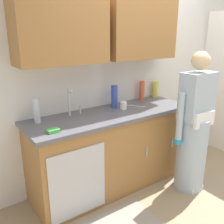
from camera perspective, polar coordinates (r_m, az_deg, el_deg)
ground_plane at (r=3.16m, az=16.27°, el=-18.04°), size 9.00×9.00×0.00m
kitchen_wall_with_uppers at (r=3.21m, az=2.89°, el=11.71°), size 4.80×0.44×2.70m
counter_cabinet at (r=3.03m, az=-0.23°, el=-8.97°), size 1.90×0.62×0.90m
countertop at (r=2.85m, az=-0.21°, el=-0.46°), size 1.96×0.66×0.04m
sink at (r=2.66m, az=-7.45°, el=-1.85°), size 0.50×0.36×0.35m
person_at_sink at (r=3.04m, az=17.93°, el=-4.74°), size 0.55×0.34×1.62m
bottle_soap at (r=3.56m, az=9.81°, el=5.10°), size 0.08×0.08×0.22m
bottle_water_tall at (r=2.60m, az=-16.71°, el=0.34°), size 0.06×0.06×0.25m
bottle_dish_liquid at (r=3.37m, az=6.78°, el=4.86°), size 0.07×0.07×0.25m
bottle_cleaner_spray at (r=3.00m, az=0.53°, el=3.52°), size 0.08×0.08×0.27m
cup_by_sink at (r=2.96m, az=2.61°, el=1.50°), size 0.08×0.08×0.09m
knife_on_counter at (r=3.10m, az=5.39°, el=1.38°), size 0.16×0.21×0.01m
sponge at (r=2.34m, az=-13.18°, el=-4.15°), size 0.11×0.07×0.03m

